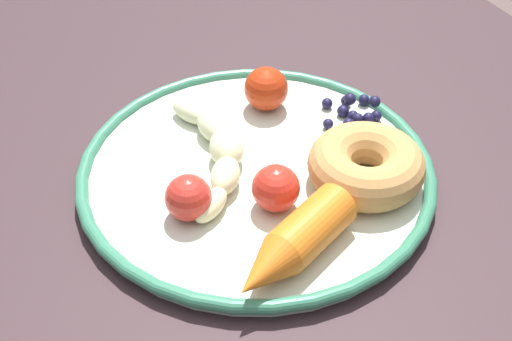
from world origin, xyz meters
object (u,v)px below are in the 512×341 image
Objects in this scene: plate at (256,173)px; blueberry_pile at (354,111)px; carrot_orange at (292,245)px; tomato_near at (266,89)px; tomato_mid at (188,198)px; banana at (216,151)px; dining_table at (208,256)px; tomato_far at (276,188)px; donut at (366,165)px.

plate is 5.10× the size of blueberry_pile.
blueberry_pile is (0.14, -0.14, -0.01)m from carrot_orange.
tomato_near is 1.10× the size of tomato_mid.
tomato_near is at bearing -22.19° from carrot_orange.
plate is 0.11m from carrot_orange.
banana is at bearing 124.21° from tomato_near.
plate is at bearing 102.86° from blueberry_pile.
tomato_near reaches higher than banana.
banana is 1.34× the size of carrot_orange.
carrot_orange is 2.02× the size of blueberry_pile.
banana is at bearing 89.96° from blueberry_pile.
dining_table is at bearing 105.26° from banana.
banana reaches higher than plate.
tomato_near is at bearing -55.79° from banana.
tomato_far is (-0.08, 0.13, 0.01)m from blueberry_pile.
tomato_near reaches higher than plate.
banana is at bearing 43.48° from plate.
blueberry_pile is 1.45× the size of tomato_near.
carrot_orange reaches higher than blueberry_pile.
tomato_far is (0.01, 0.08, 0.00)m from donut.
carrot_orange is (-0.14, -0.00, 0.01)m from banana.
carrot_orange is 2.93× the size of tomato_near.
tomato_mid is at bearing 105.05° from blueberry_pile.
plate is 0.10m from donut.
tomato_near is (0.19, -0.08, 0.00)m from carrot_orange.
dining_table is at bearing 121.48° from tomato_near.
tomato_near reaches higher than tomato_mid.
banana is 0.14m from carrot_orange.
banana is 4.34× the size of tomato_mid.
tomato_mid is 0.97× the size of tomato_far.
tomato_far reaches higher than banana.
tomato_far is at bearing -17.07° from carrot_orange.
carrot_orange is at bearing -172.90° from dining_table.
donut is 2.59× the size of tomato_mid.
tomato_far reaches higher than dining_table.
blueberry_pile reaches higher than plate.
banana is 2.72× the size of blueberry_pile.
banana is 0.15m from blueberry_pile.
tomato_far is at bearing 83.75° from donut.
dining_table is at bearing 55.92° from donut.
banana is 0.10m from tomato_near.
banana is at bearing 14.74° from tomato_far.
tomato_far is (-0.08, -0.02, 0.01)m from banana.
tomato_mid is at bearing 71.51° from tomato_far.
tomato_far is (-0.07, -0.04, 0.13)m from dining_table.
tomato_near is (0.05, 0.07, 0.01)m from blueberry_pile.
blueberry_pile is 1.55× the size of tomato_far.
plate is at bearing 147.01° from tomato_near.
tomato_near is at bearing -32.99° from plate.
tomato_mid is 0.07m from tomato_far.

